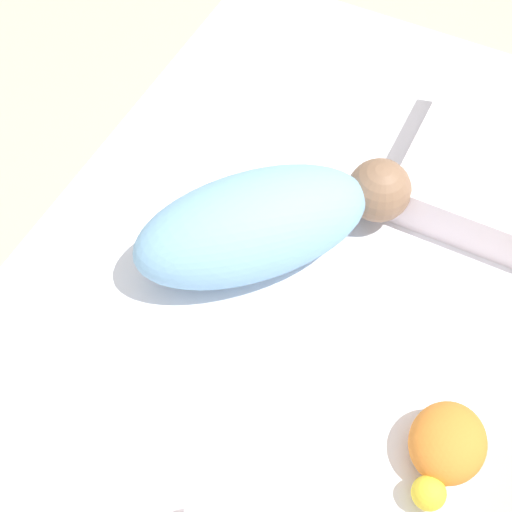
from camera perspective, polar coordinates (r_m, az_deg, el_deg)
name	(u,v)px	position (r m, az deg, el deg)	size (l,w,h in m)	color
ground_plane	(259,344)	(1.44, 0.25, -7.02)	(12.00, 12.00, 0.00)	#B2A893
bed_mattress	(259,318)	(1.35, 0.27, -5.02)	(1.60, 0.88, 0.21)	white
swaddled_baby	(265,222)	(1.23, 0.75, 2.71)	(0.46, 0.44, 0.17)	#7FB7E5
pillow	(491,168)	(1.43, 18.31, 6.67)	(0.34, 0.30, 0.09)	white
turtle_plush	(446,447)	(1.13, 14.94, -14.58)	(0.17, 0.11, 0.08)	orange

